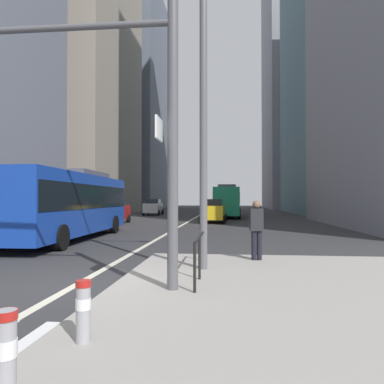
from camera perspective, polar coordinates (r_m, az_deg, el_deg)
ground_plane at (r=28.25m, az=-1.30°, el=-5.07°), size 160.00×160.00×0.00m
median_island at (r=7.50m, az=22.21°, el=-15.58°), size 9.00×10.00×0.15m
lane_centre_line at (r=38.17m, az=0.55°, el=-4.02°), size 0.20×80.00×0.01m
office_tower_left_mid at (r=52.92m, az=-17.09°, el=18.41°), size 11.70×19.95×39.17m
office_tower_left_far at (r=77.95m, az=-9.14°, el=13.38°), size 12.41×24.62×42.82m
office_tower_right_mid at (r=54.90m, az=20.59°, el=16.04°), size 10.10×20.36×36.13m
office_tower_right_far at (r=81.83m, az=15.72°, el=17.67°), size 11.50×20.92×56.44m
city_bus_blue_oncoming at (r=18.39m, az=-18.73°, el=-1.42°), size 2.92×11.06×3.40m
city_bus_red_receding at (r=39.32m, az=5.62°, el=-1.26°), size 2.90×10.89×3.40m
car_oncoming_mid at (r=29.56m, az=-12.41°, el=-2.94°), size 2.04×4.51×1.94m
car_receding_near at (r=65.49m, az=5.38°, el=-1.93°), size 2.06×4.56×1.94m
car_receding_far at (r=30.21m, az=3.37°, el=-2.93°), size 2.17×4.31×1.94m
car_oncoming_far at (r=44.34m, az=-6.09°, el=-2.34°), size 2.14×4.10×1.94m
traffic_signal_gantry at (r=8.19m, az=-17.83°, el=14.19°), size 6.16×0.65×6.00m
street_lamp_post at (r=10.02m, az=1.79°, el=18.27°), size 5.50×0.32×8.00m
bollard_front at (r=3.77m, az=-27.18°, el=-21.72°), size 0.20×0.20×0.86m
bollard_left at (r=5.02m, az=-16.66°, el=-16.94°), size 0.20×0.20×0.78m
pedestrian_railing at (r=8.89m, az=1.48°, el=-8.25°), size 0.06×3.57×0.98m
pedestrian_waiting at (r=11.03m, az=10.06°, el=-5.36°), size 0.40×0.28×1.77m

